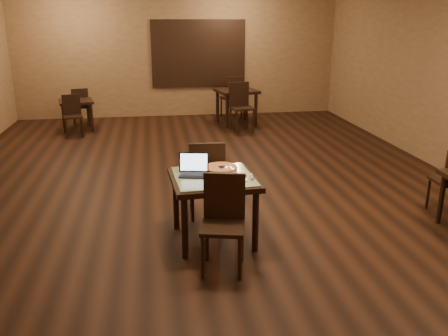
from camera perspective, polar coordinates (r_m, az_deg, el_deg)
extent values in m
plane|color=black|center=(7.55, -2.88, -1.06)|extent=(10.00, 10.00, 0.00)
cube|color=#946C4B|center=(12.17, -5.49, 13.29)|extent=(8.00, 0.02, 3.00)
cube|color=#946C4B|center=(2.41, 8.99, -5.24)|extent=(8.00, 0.02, 3.00)
cube|color=#946C4B|center=(8.58, 25.03, 9.89)|extent=(0.02, 10.00, 3.00)
cube|color=#255788|center=(12.17, -3.08, 13.58)|extent=(2.20, 0.04, 1.50)
cube|color=black|center=(12.15, -3.06, 13.57)|extent=(2.34, 0.02, 1.64)
cylinder|color=black|center=(4.95, -4.74, -7.13)|extent=(0.07, 0.07, 0.71)
cylinder|color=black|center=(5.64, -5.80, -3.94)|extent=(0.07, 0.07, 0.71)
cylinder|color=black|center=(5.09, 3.81, -6.37)|extent=(0.07, 0.07, 0.71)
cylinder|color=black|center=(5.77, 1.72, -3.36)|extent=(0.07, 0.07, 0.71)
cube|color=black|center=(5.22, -1.28, -1.42)|extent=(0.98, 0.98, 0.06)
cube|color=#1961A5|center=(5.21, -1.28, -1.05)|extent=(0.89, 0.89, 0.02)
cylinder|color=black|center=(4.64, -2.56, -10.72)|extent=(0.04, 0.04, 0.45)
cylinder|color=black|center=(4.95, -2.04, -8.76)|extent=(0.04, 0.04, 0.45)
cylinder|color=black|center=(4.61, 1.93, -10.90)|extent=(0.04, 0.04, 0.45)
cylinder|color=black|center=(4.93, 2.14, -8.91)|extent=(0.04, 0.04, 0.45)
cube|color=black|center=(4.67, -0.13, -7.15)|extent=(0.50, 0.50, 0.04)
cube|color=black|center=(4.74, 0.06, -3.35)|extent=(0.42, 0.14, 0.48)
cylinder|color=black|center=(6.23, -0.52, -2.93)|extent=(0.04, 0.04, 0.47)
cylinder|color=black|center=(5.88, -0.16, -4.21)|extent=(0.04, 0.04, 0.47)
cylinder|color=black|center=(6.20, -3.96, -3.06)|extent=(0.04, 0.04, 0.47)
cylinder|color=black|center=(5.86, -3.80, -4.35)|extent=(0.04, 0.04, 0.47)
cube|color=black|center=(5.95, -2.14, -1.35)|extent=(0.45, 0.45, 0.04)
cube|color=black|center=(5.68, -2.03, 0.57)|extent=(0.44, 0.06, 0.50)
cube|color=black|center=(5.23, -3.53, -0.81)|extent=(0.37, 0.29, 0.02)
cube|color=black|center=(5.30, -3.67, 0.69)|extent=(0.33, 0.12, 0.22)
cube|color=silver|center=(5.30, -3.66, 0.71)|extent=(0.30, 0.10, 0.19)
cylinder|color=white|center=(5.07, 1.45, -1.41)|extent=(0.25, 0.25, 0.01)
cylinder|color=silver|center=(5.44, -0.36, -0.07)|extent=(0.36, 0.36, 0.01)
cylinder|color=beige|center=(5.44, -0.36, 0.06)|extent=(0.37, 0.37, 0.02)
torus|color=#D28343|center=(5.44, -0.36, 0.11)|extent=(0.38, 0.38, 0.02)
cube|color=silver|center=(5.42, -0.12, 0.11)|extent=(0.14, 0.25, 0.01)
cylinder|color=white|center=(5.13, 3.35, -1.07)|extent=(0.05, 0.15, 0.03)
cylinder|color=#AD1517|center=(5.13, 3.35, -1.07)|extent=(0.04, 0.03, 0.04)
cylinder|color=black|center=(10.75, 0.39, 6.80)|extent=(0.08, 0.08, 0.78)
cylinder|color=black|center=(11.40, -0.78, 7.43)|extent=(0.08, 0.08, 0.78)
cylinder|color=black|center=(11.00, 3.85, 7.01)|extent=(0.08, 0.08, 0.78)
cylinder|color=black|center=(11.64, 2.52, 7.62)|extent=(0.08, 0.08, 0.78)
cube|color=black|center=(11.12, 1.51, 9.25)|extent=(1.02, 1.02, 0.07)
cylinder|color=black|center=(10.29, 1.53, 5.48)|extent=(0.04, 0.04, 0.49)
cylinder|color=black|center=(10.65, 0.79, 5.91)|extent=(0.04, 0.04, 0.49)
cylinder|color=black|center=(10.43, 3.57, 5.62)|extent=(0.04, 0.04, 0.49)
cylinder|color=black|center=(10.78, 2.77, 6.04)|extent=(0.04, 0.04, 0.49)
cube|color=black|center=(10.48, 2.19, 7.20)|extent=(0.53, 0.53, 0.04)
cube|color=black|center=(10.62, 1.80, 8.90)|extent=(0.46, 0.12, 0.52)
cylinder|color=black|center=(12.15, 1.45, 7.39)|extent=(0.04, 0.04, 0.49)
cylinder|color=black|center=(11.79, 2.12, 7.06)|extent=(0.04, 0.04, 0.49)
cylinder|color=black|center=(12.02, -0.32, 7.28)|extent=(0.04, 0.04, 0.49)
cylinder|color=black|center=(11.66, 0.30, 6.95)|extent=(0.04, 0.04, 0.49)
cube|color=black|center=(11.86, 0.89, 8.45)|extent=(0.53, 0.53, 0.04)
cube|color=black|center=(11.62, 1.25, 9.67)|extent=(0.46, 0.12, 0.52)
cylinder|color=black|center=(10.84, -18.63, 5.57)|extent=(0.06, 0.06, 0.63)
cylinder|color=black|center=(11.40, -18.76, 6.12)|extent=(0.06, 0.06, 0.63)
cylinder|color=black|center=(10.86, -15.63, 5.87)|extent=(0.06, 0.06, 0.63)
cylinder|color=black|center=(11.42, -15.90, 6.41)|extent=(0.06, 0.06, 0.63)
cube|color=black|center=(11.07, -17.38, 7.65)|extent=(0.84, 0.84, 0.05)
cylinder|color=black|center=(10.43, -18.42, 4.48)|extent=(0.04, 0.04, 0.40)
cylinder|color=black|center=(10.74, -18.50, 4.84)|extent=(0.04, 0.04, 0.40)
cylinder|color=black|center=(10.44, -16.67, 4.66)|extent=(0.04, 0.04, 0.40)
cylinder|color=black|center=(10.75, -16.80, 5.02)|extent=(0.04, 0.04, 0.40)
cube|color=black|center=(10.54, -17.71, 5.91)|extent=(0.44, 0.44, 0.04)
cube|color=black|center=(10.67, -17.88, 7.29)|extent=(0.37, 0.11, 0.43)
cylinder|color=black|center=(11.88, -16.08, 6.24)|extent=(0.04, 0.04, 0.40)
cylinder|color=black|center=(11.56, -15.94, 5.95)|extent=(0.04, 0.04, 0.40)
cylinder|color=black|center=(11.86, -17.63, 6.08)|extent=(0.04, 0.04, 0.40)
cylinder|color=black|center=(11.54, -17.53, 5.79)|extent=(0.04, 0.04, 0.40)
cube|color=black|center=(11.67, -16.89, 7.06)|extent=(0.44, 0.44, 0.04)
cube|color=black|center=(11.47, -16.93, 8.06)|extent=(0.37, 0.11, 0.43)
cylinder|color=black|center=(6.34, 24.67, -3.36)|extent=(0.06, 0.06, 0.65)
cylinder|color=black|center=(6.81, 23.34, -2.86)|extent=(0.04, 0.04, 0.41)
cylinder|color=black|center=(6.54, 24.73, -3.86)|extent=(0.04, 0.04, 0.41)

